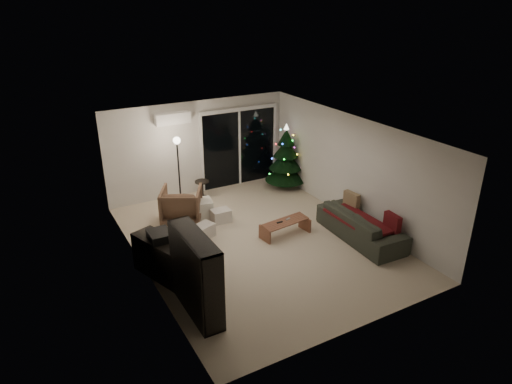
% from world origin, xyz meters
% --- Properties ---
extents(room, '(6.50, 7.51, 2.60)m').
position_xyz_m(room, '(0.46, 1.49, 1.02)').
color(room, beige).
rests_on(room, ground).
extents(bookshelf, '(0.41, 1.46, 1.45)m').
position_xyz_m(bookshelf, '(-2.25, -1.55, 0.72)').
color(bookshelf, black).
rests_on(bookshelf, floor).
extents(media_cabinet, '(0.85, 1.33, 0.78)m').
position_xyz_m(media_cabinet, '(-2.25, -0.24, 0.39)').
color(media_cabinet, black).
rests_on(media_cabinet, floor).
extents(stereo, '(0.39, 0.47, 0.17)m').
position_xyz_m(stereo, '(-2.25, -0.24, 0.86)').
color(stereo, black).
rests_on(stereo, media_cabinet).
extents(armchair, '(1.24, 1.25, 0.85)m').
position_xyz_m(armchair, '(-1.10, 1.75, 0.42)').
color(armchair, brown).
rests_on(armchair, floor).
extents(ottoman, '(0.57, 0.57, 0.44)m').
position_xyz_m(ottoman, '(-0.60, 1.74, 0.22)').
color(ottoman, silver).
rests_on(ottoman, floor).
extents(cardboard_box_a, '(0.51, 0.46, 0.30)m').
position_xyz_m(cardboard_box_a, '(-0.95, 0.78, 0.15)').
color(cardboard_box_a, silver).
rests_on(cardboard_box_a, floor).
extents(cardboard_box_b, '(0.45, 0.34, 0.31)m').
position_xyz_m(cardboard_box_b, '(-0.31, 1.28, 0.15)').
color(cardboard_box_b, silver).
rests_on(cardboard_box_b, floor).
extents(side_table, '(0.49, 0.49, 0.47)m').
position_xyz_m(side_table, '(-0.13, 2.81, 0.24)').
color(side_table, black).
rests_on(side_table, floor).
extents(floor_lamp, '(0.29, 0.29, 1.80)m').
position_xyz_m(floor_lamp, '(-0.85, 2.50, 0.90)').
color(floor_lamp, black).
rests_on(floor_lamp, floor).
extents(sofa, '(0.96, 2.25, 0.65)m').
position_xyz_m(sofa, '(2.05, -0.95, 0.32)').
color(sofa, '#262A23').
rests_on(sofa, floor).
extents(sofa_throw, '(0.69, 1.59, 0.05)m').
position_xyz_m(sofa_throw, '(1.95, -0.95, 0.47)').
color(sofa_throw, '#590D0E').
rests_on(sofa_throw, sofa).
extents(cushion_a, '(0.16, 0.43, 0.43)m').
position_xyz_m(cushion_a, '(2.30, -0.30, 0.58)').
color(cushion_a, '#7D6E50').
rests_on(cushion_a, sofa).
extents(cushion_b, '(0.16, 0.43, 0.43)m').
position_xyz_m(cushion_b, '(2.30, -1.60, 0.58)').
color(cushion_b, '#590D0E').
rests_on(cushion_b, sofa).
extents(coffee_table, '(1.16, 0.53, 0.35)m').
position_xyz_m(coffee_table, '(0.66, -0.04, 0.18)').
color(coffee_table, brown).
rests_on(coffee_table, floor).
extents(remote_a, '(0.14, 0.04, 0.02)m').
position_xyz_m(remote_a, '(0.51, -0.04, 0.36)').
color(remote_a, black).
rests_on(remote_a, coffee_table).
extents(remote_b, '(0.14, 0.08, 0.02)m').
position_xyz_m(remote_b, '(0.76, 0.01, 0.36)').
color(remote_b, slate).
rests_on(remote_b, coffee_table).
extents(christmas_tree, '(1.30, 1.30, 1.82)m').
position_xyz_m(christmas_tree, '(2.19, 2.37, 0.91)').
color(christmas_tree, black).
rests_on(christmas_tree, floor).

